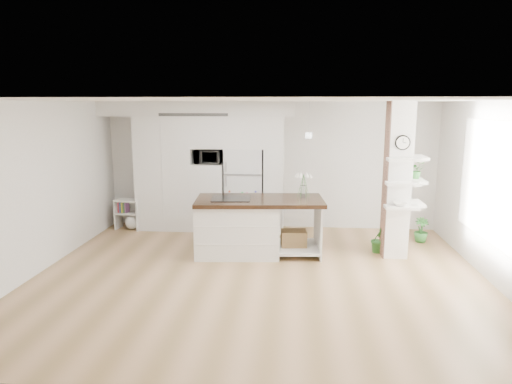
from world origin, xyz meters
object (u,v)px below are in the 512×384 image
(refrigerator, at_px, (244,189))
(kitchen_island, at_px, (245,225))
(bookshelf, at_px, (130,216))
(floor_plant_a, at_px, (379,239))

(refrigerator, xyz_separation_m, kitchen_island, (0.18, -1.59, -0.36))
(kitchen_island, distance_m, bookshelf, 3.00)
(refrigerator, relative_size, bookshelf, 2.71)
(floor_plant_a, bearing_deg, bookshelf, 167.12)
(refrigerator, bearing_deg, kitchen_island, -83.44)
(kitchen_island, height_order, floor_plant_a, kitchen_island)
(floor_plant_a, bearing_deg, kitchen_island, -173.96)
(bookshelf, relative_size, floor_plant_a, 1.26)
(refrigerator, distance_m, bookshelf, 2.53)
(kitchen_island, xyz_separation_m, bookshelf, (-2.63, 1.41, -0.23))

